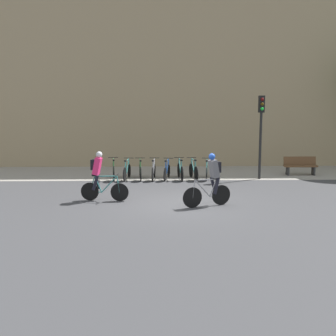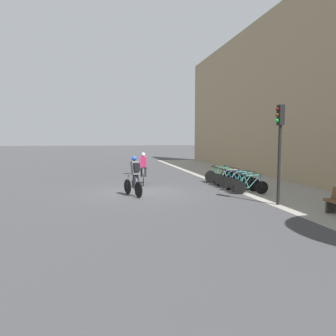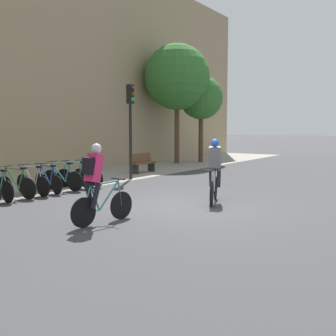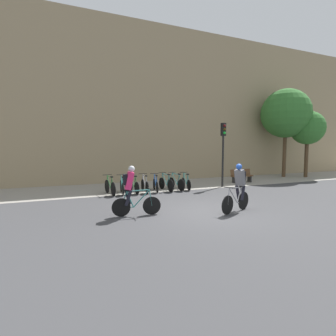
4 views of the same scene
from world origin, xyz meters
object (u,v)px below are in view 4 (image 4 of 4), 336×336
bench (242,176)px  parked_bike_0 (110,187)px  cyclist_pink (131,189)px  parked_bike_5 (166,183)px  traffic_light_pole (223,143)px  parked_bike_4 (156,184)px  parked_bike_2 (134,186)px  cyclist_grey (239,186)px  parked_bike_7 (186,183)px  parked_bike_1 (122,186)px  parked_bike_6 (176,183)px  parked_bike_3 (145,185)px

bench → parked_bike_0: bearing=-173.4°
cyclist_pink → parked_bike_0: bearing=89.2°
parked_bike_5 → traffic_light_pole: bearing=-0.8°
parked_bike_4 → traffic_light_pole: (4.27, -0.05, 2.24)m
parked_bike_2 → bench: bearing=7.6°
cyclist_grey → parked_bike_2: (-2.59, 5.27, -0.56)m
parked_bike_5 → cyclist_grey: bearing=-81.8°
parked_bike_0 → parked_bike_7: (4.28, -0.00, -0.03)m
parked_bike_0 → parked_bike_4: size_ratio=1.04×
cyclist_pink → parked_bike_1: (0.67, 4.38, -0.56)m
parked_bike_1 → bench: size_ratio=1.06×
parked_bike_0 → traffic_light_pole: traffic_light_pole is taller
parked_bike_1 → bench: bearing=7.1°
cyclist_pink → parked_bike_7: size_ratio=1.10×
parked_bike_1 → parked_bike_6: 3.06m
parked_bike_0 → parked_bike_7: 4.28m
cyclist_grey → parked_bike_7: size_ratio=1.11×
parked_bike_1 → traffic_light_pole: bearing=-0.5°
parked_bike_1 → parked_bike_2: (0.61, 0.00, 0.00)m
cyclist_pink → parked_bike_1: cyclist_pink is taller
cyclist_pink → parked_bike_2: bearing=73.7°
cyclist_pink → parked_bike_5: size_ratio=1.03×
parked_bike_2 → parked_bike_7: parked_bike_2 is taller
parked_bike_4 → parked_bike_5: parked_bike_5 is taller
parked_bike_3 → bench: size_ratio=1.06×
parked_bike_1 → parked_bike_2: 0.61m
parked_bike_5 → parked_bike_6: 0.61m
parked_bike_3 → parked_bike_6: size_ratio=1.03×
parked_bike_5 → parked_bike_4: bearing=-179.9°
cyclist_pink → parked_bike_4: (2.50, 4.38, -0.57)m
parked_bike_0 → parked_bike_5: parked_bike_0 is taller
parked_bike_0 → parked_bike_2: size_ratio=1.04×
parked_bike_2 → parked_bike_7: bearing=-0.0°
parked_bike_2 → traffic_light_pole: bearing=-0.6°
parked_bike_6 → traffic_light_pole: traffic_light_pole is taller
cyclist_pink → parked_bike_7: 6.19m
parked_bike_0 → parked_bike_3: size_ratio=1.00×
cyclist_grey → parked_bike_4: 5.47m
cyclist_pink → cyclist_grey: bearing=-12.9°
cyclist_pink → parked_bike_2: (1.28, 4.38, -0.56)m
parked_bike_7 → bench: 4.82m
cyclist_pink → parked_bike_3: size_ratio=1.05×
bench → parked_bike_3: bearing=-171.7°
parked_bike_3 → bench: bearing=8.3°
parked_bike_3 → parked_bike_6: bearing=0.0°
parked_bike_3 → traffic_light_pole: traffic_light_pole is taller
cyclist_pink → cyclist_grey: size_ratio=0.99×
parked_bike_4 → bench: (6.54, 1.04, 0.09)m
cyclist_grey → bench: cyclist_grey is taller
parked_bike_1 → parked_bike_2: bearing=0.1°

